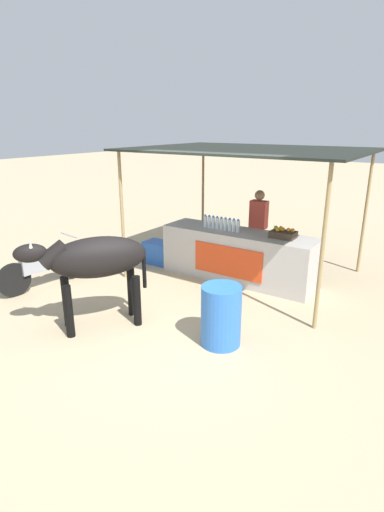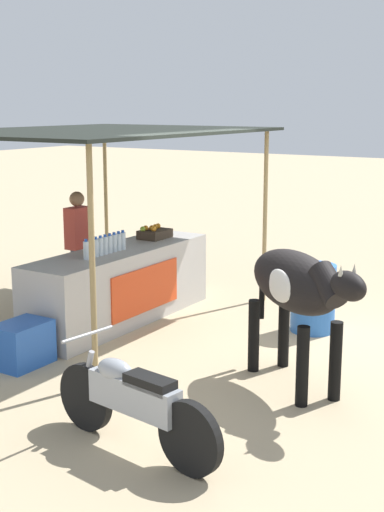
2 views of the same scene
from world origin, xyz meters
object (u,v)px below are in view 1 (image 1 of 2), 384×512
(vendor_behind_counter, at_px, (258,229))
(cow, at_px, (94,261))
(fruit_crate, at_px, (283,234))
(stall_counter, at_px, (238,256))
(motorcycle_parked, at_px, (46,264))
(cooler_box, at_px, (159,252))
(water_barrel, at_px, (221,316))

(vendor_behind_counter, bearing_deg, cow, -104.21)
(cow, bearing_deg, fruit_crate, 59.59)
(stall_counter, relative_size, vendor_behind_counter, 1.82)
(stall_counter, bearing_deg, motorcycle_parked, -140.73)
(stall_counter, xyz_separation_m, cooler_box, (-1.87, -0.10, -0.24))
(cow, xyz_separation_m, motorcycle_parked, (-1.94, 0.57, -0.61))
(stall_counter, relative_size, cow, 1.77)
(stall_counter, height_order, motorcycle_parked, stall_counter)
(cooler_box, relative_size, cow, 0.35)
(water_barrel, height_order, cow, cow)
(water_barrel, bearing_deg, cow, -162.62)
(fruit_crate, distance_m, water_barrel, 2.43)
(fruit_crate, relative_size, motorcycle_parked, 0.25)
(stall_counter, relative_size, fruit_crate, 6.82)
(cooler_box, xyz_separation_m, water_barrel, (2.81, -2.20, 0.18))
(cow, distance_m, motorcycle_parked, 2.11)
(cow, bearing_deg, stall_counter, 73.39)
(water_barrel, distance_m, cow, 1.97)
(stall_counter, bearing_deg, vendor_behind_counter, 85.31)
(water_barrel, relative_size, cow, 0.50)
(cooler_box, relative_size, water_barrel, 0.71)
(stall_counter, distance_m, cooler_box, 1.89)
(water_barrel, bearing_deg, cooler_box, 141.96)
(vendor_behind_counter, height_order, cow, vendor_behind_counter)
(water_barrel, xyz_separation_m, motorcycle_parked, (-3.73, 0.01, 0.00))
(fruit_crate, relative_size, cooler_box, 0.73)
(fruit_crate, distance_m, cooler_box, 2.84)
(cooler_box, height_order, cow, cow)
(vendor_behind_counter, relative_size, cooler_box, 2.75)
(cooler_box, bearing_deg, cow, -69.77)
(cooler_box, bearing_deg, fruit_crate, 3.28)
(fruit_crate, xyz_separation_m, cooler_box, (-2.73, -0.16, -0.79))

